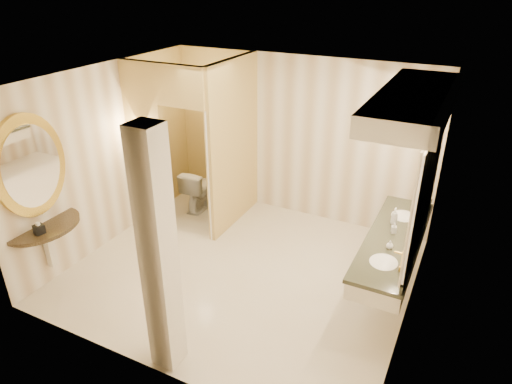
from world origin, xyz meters
TOP-DOWN VIEW (x-y plane):
  - floor at (0.00, 0.00)m, footprint 4.50×4.50m
  - ceiling at (0.00, 0.00)m, footprint 4.50×4.50m
  - wall_back at (0.00, 2.00)m, footprint 4.50×0.02m
  - wall_front at (0.00, -2.00)m, footprint 4.50×0.02m
  - wall_left at (-2.25, 0.00)m, footprint 0.02×4.00m
  - wall_right at (2.25, 0.00)m, footprint 0.02×4.00m
  - toilet_closet at (-1.13, 0.97)m, footprint 1.50×1.55m
  - wall_sconce at (-1.93, 0.43)m, footprint 0.14×0.14m
  - vanity at (1.98, 0.40)m, footprint 0.75×2.42m
  - console_shelf at (-2.21, -1.34)m, footprint 1.02×1.02m
  - pillar at (0.06, -1.80)m, footprint 0.28×0.28m
  - tissue_box at (-2.06, -1.51)m, footprint 0.14×0.14m
  - toilet at (-1.57, 1.34)m, footprint 0.46×0.76m
  - soap_bottle_a at (1.92, 0.49)m, footprint 0.08×0.08m
  - soap_bottle_b at (1.95, 0.11)m, footprint 0.10×0.10m
  - soap_bottle_c at (1.87, 0.72)m, footprint 0.10×0.10m

SIDE VIEW (x-z plane):
  - floor at x=0.00m, z-range 0.00..0.00m
  - toilet at x=-1.57m, z-range 0.00..0.75m
  - soap_bottle_b at x=1.95m, z-range 0.88..0.98m
  - tissue_box at x=-2.06m, z-range 0.88..0.99m
  - soap_bottle_a at x=1.92m, z-range 0.88..1.01m
  - soap_bottle_c at x=1.87m, z-range 0.88..1.11m
  - console_shelf at x=-2.21m, z-range 0.37..2.33m
  - wall_back at x=0.00m, z-range 0.00..2.70m
  - wall_front at x=0.00m, z-range 0.00..2.70m
  - wall_left at x=-2.25m, z-range 0.00..2.70m
  - wall_right at x=2.25m, z-range 0.00..2.70m
  - pillar at x=0.06m, z-range 0.00..2.70m
  - toilet_closet at x=-1.13m, z-range 0.04..2.74m
  - vanity at x=1.98m, z-range 0.58..2.67m
  - wall_sconce at x=-1.93m, z-range 1.52..1.94m
  - ceiling at x=0.00m, z-range 2.70..2.70m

